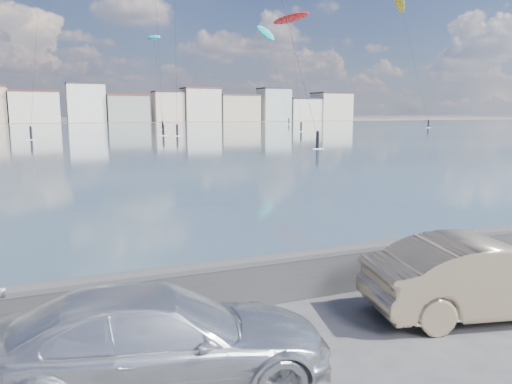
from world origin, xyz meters
TOP-DOWN VIEW (x-y plane):
  - ground at (0.00, 0.00)m, footprint 700.00×700.00m
  - bay_water at (0.00, 91.50)m, footprint 500.00×177.00m
  - far_shore_strip at (0.00, 200.00)m, footprint 500.00×60.00m
  - seawall at (0.00, 2.70)m, footprint 400.00×0.36m
  - far_buildings at (1.31, 186.00)m, footprint 240.79×13.26m
  - car_silver at (-2.12, 0.28)m, footprint 5.45×2.95m
  - car_champagne at (4.49, 0.42)m, footprint 5.07×2.73m
  - kitesurfer_5 at (62.27, 141.40)m, footprint 6.51×15.18m
  - kitesurfer_9 at (79.07, 98.11)m, footprint 8.40×12.43m
  - kitesurfer_12 at (44.19, 88.14)m, footprint 6.07×11.74m
  - kitesurfer_13 at (22.44, 118.46)m, footprint 4.25×19.60m

SIDE VIEW (x-z plane):
  - ground at x=0.00m, z-range 0.00..0.00m
  - bay_water at x=0.00m, z-range 0.01..0.01m
  - far_shore_strip at x=0.00m, z-range 0.01..0.01m
  - seawall at x=0.00m, z-range 0.04..1.12m
  - car_silver at x=-2.12m, z-range 0.00..1.50m
  - car_champagne at x=4.49m, z-range 0.00..1.59m
  - far_buildings at x=1.31m, z-range -1.27..13.33m
  - kitesurfer_13 at x=22.44m, z-range 9.76..32.84m
  - kitesurfer_12 at x=44.19m, z-range 10.50..34.36m
  - kitesurfer_5 at x=62.27m, z-range 12.01..44.03m
  - kitesurfer_9 at x=79.07m, z-range 13.63..48.26m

